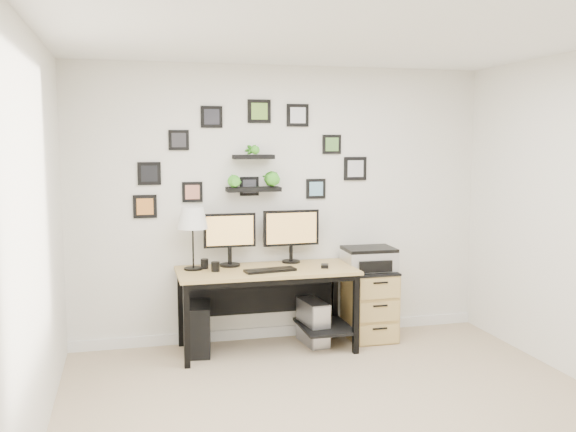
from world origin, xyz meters
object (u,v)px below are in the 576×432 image
object	(u,v)px
table_lamp	(193,220)
printer	(369,259)
monitor_right	(291,232)
pc_tower_black	(199,328)
pc_tower_grey	(313,322)
file_cabinet	(370,304)
monitor_left	(230,235)
mug	(215,267)
desk	(270,281)

from	to	relation	value
table_lamp	printer	bearing A→B (deg)	-1.00
monitor_right	table_lamp	world-z (taller)	table_lamp
table_lamp	monitor_right	bearing A→B (deg)	6.18
pc_tower_black	pc_tower_grey	bearing A→B (deg)	7.28
table_lamp	pc_tower_grey	bearing A→B (deg)	-3.72
file_cabinet	monitor_right	bearing A→B (deg)	169.31
monitor_left	pc_tower_black	distance (m)	0.88
monitor_left	printer	size ratio (longest dim) A/B	1.02
monitor_left	monitor_right	world-z (taller)	monitor_right
table_lamp	file_cabinet	xyz separation A→B (m)	(1.68, -0.04, -0.87)
file_cabinet	printer	xyz separation A→B (m)	(-0.01, 0.01, 0.44)
mug	printer	bearing A→B (deg)	3.98
monitor_left	printer	distance (m)	1.35
desk	pc_tower_grey	bearing A→B (deg)	3.55
monitor_left	pc_tower_black	world-z (taller)	monitor_left
desk	mug	bearing A→B (deg)	-176.01
desk	file_cabinet	bearing A→B (deg)	3.33
monitor_left	mug	xyz separation A→B (m)	(-0.16, -0.20, -0.24)
mug	pc_tower_black	size ratio (longest dim) A/B	0.19
monitor_left	pc_tower_black	size ratio (longest dim) A/B	1.10
monitor_left	file_cabinet	xyz separation A→B (m)	(1.33, -0.11, -0.70)
mug	pc_tower_grey	world-z (taller)	mug
monitor_right	pc_tower_black	world-z (taller)	monitor_right
monitor_left	table_lamp	distance (m)	0.39
desk	mug	distance (m)	0.53
desk	file_cabinet	xyz separation A→B (m)	(1.00, 0.06, -0.29)
desk	printer	world-z (taller)	printer
pc_tower_grey	file_cabinet	distance (m)	0.59
printer	pc_tower_grey	bearing A→B (deg)	-175.71
pc_tower_black	pc_tower_grey	xyz separation A→B (m)	(1.07, -0.01, -0.02)
pc_tower_grey	pc_tower_black	bearing A→B (deg)	179.63
monitor_left	pc_tower_grey	size ratio (longest dim) A/B	1.13
monitor_right	desk	bearing A→B (deg)	-141.99
monitor_left	table_lamp	bearing A→B (deg)	-168.43
table_lamp	pc_tower_grey	world-z (taller)	table_lamp
monitor_right	printer	bearing A→B (deg)	-10.04
mug	pc_tower_black	xyz separation A→B (m)	(-0.15, 0.07, -0.57)
mug	pc_tower_grey	bearing A→B (deg)	3.79
desk	table_lamp	world-z (taller)	table_lamp
monitor_right	pc_tower_grey	distance (m)	0.88
table_lamp	mug	bearing A→B (deg)	-36.32
mug	pc_tower_black	bearing A→B (deg)	154.96
monitor_right	table_lamp	size ratio (longest dim) A/B	0.96
desk	monitor_left	bearing A→B (deg)	153.39
pc_tower_grey	file_cabinet	size ratio (longest dim) A/B	0.64
pc_tower_grey	monitor_right	bearing A→B (deg)	134.39
desk	file_cabinet	world-z (taller)	desk
monitor_left	file_cabinet	world-z (taller)	monitor_left
desk	pc_tower_grey	world-z (taller)	desk
monitor_right	pc_tower_black	size ratio (longest dim) A/B	1.21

